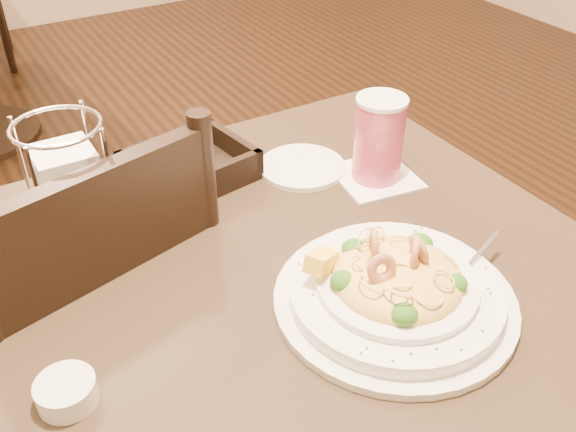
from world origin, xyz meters
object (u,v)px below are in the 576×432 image
butter_ramekin (66,392)px  drink_glass (379,140)px  napkin_caddy (72,194)px  side_plate (302,167)px  main_table (294,372)px  dining_chair_near (94,340)px  bread_basket (190,169)px  pasta_bowl (395,287)px

butter_ramekin → drink_glass: bearing=19.1°
napkin_caddy → side_plate: (0.40, 0.00, -0.08)m
main_table → drink_glass: bearing=28.8°
dining_chair_near → drink_glass: 0.62m
dining_chair_near → butter_ramekin: size_ratio=13.14×
main_table → bread_basket: bearing=96.3°
drink_glass → dining_chair_near: bearing=167.8°
main_table → butter_ramekin: (-0.35, -0.07, 0.25)m
pasta_bowl → drink_glass: (0.18, 0.27, 0.05)m
napkin_caddy → bread_basket: bearing=19.9°
main_table → butter_ramekin: bearing=-168.6°
pasta_bowl → bread_basket: pasta_bowl is taller
pasta_bowl → bread_basket: (-0.11, 0.44, -0.01)m
dining_chair_near → bread_basket: (0.24, 0.05, 0.26)m
bread_basket → napkin_caddy: bearing=-160.1°
pasta_bowl → napkin_caddy: bearing=132.3°
main_table → side_plate: bearing=56.1°
butter_ramekin → dining_chair_near: bearing=75.4°
bread_basket → napkin_caddy: 0.24m
napkin_caddy → main_table: bearing=-41.6°
dining_chair_near → butter_ramekin: dining_chair_near is taller
bread_basket → side_plate: bearing=-21.8°
pasta_bowl → bread_basket: 0.45m
drink_glass → butter_ramekin: 0.64m
bread_basket → butter_ramekin: bearing=-130.6°
napkin_caddy → side_plate: napkin_caddy is taller
main_table → drink_glass: size_ratio=5.85×
dining_chair_near → main_table: bearing=122.8°
main_table → napkin_caddy: napkin_caddy is taller
drink_glass → butter_ramekin: bearing=-160.9°
main_table → dining_chair_near: bearing=137.0°
main_table → dining_chair_near: size_ratio=0.97×
main_table → napkin_caddy: size_ratio=4.40×
bread_basket → side_plate: 0.20m
drink_glass → bread_basket: drink_glass is taller
dining_chair_near → napkin_caddy: 0.33m
dining_chair_near → butter_ramekin: 0.42m
bread_basket → butter_ramekin: size_ratio=3.18×
drink_glass → napkin_caddy: 0.51m
pasta_bowl → napkin_caddy: napkin_caddy is taller
side_plate → butter_ramekin: size_ratio=2.21×
drink_glass → napkin_caddy: napkin_caddy is taller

